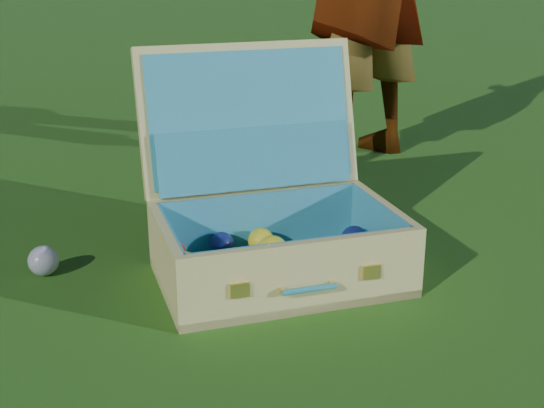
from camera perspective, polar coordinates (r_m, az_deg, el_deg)
The scene contains 3 objects.
ground at distance 2.02m, azimuth 2.39°, elevation -3.94°, with size 60.00×60.00×0.00m, color #215114.
stray_ball at distance 1.98m, azimuth -16.83°, elevation -4.11°, with size 0.08×0.08×0.08m, color #457CB4.
suitcase at distance 1.89m, azimuth -0.17°, elevation -0.43°, with size 0.61×0.57×0.54m.
Camera 1 is at (-0.52, -1.78, 0.80)m, focal length 50.00 mm.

